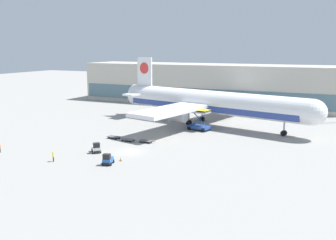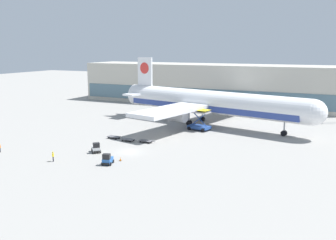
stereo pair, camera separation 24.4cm
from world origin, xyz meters
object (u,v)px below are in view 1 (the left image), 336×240
Objects in this scene: baggage_tug_foreground at (96,148)px; ground_crew_far at (53,156)px; baggage_dolly_second at (128,139)px; baggage_dolly_lead at (114,137)px; baggage_tug_mid at (108,160)px; baggage_dolly_third at (146,141)px; airplane_main at (207,103)px; traffic_cone_near at (121,159)px; ground_crew_near at (0,147)px; scissor_lift_loader at (199,122)px.

ground_crew_far is at bearing -65.71° from baggage_tug_foreground.
baggage_dolly_second is at bearing 137.40° from ground_crew_far.
baggage_dolly_second is at bearing -8.82° from baggage_dolly_lead.
baggage_tug_mid is 16.14m from baggage_dolly_third.
airplane_main is 76.10× the size of traffic_cone_near.
baggage_tug_mid reaches higher than baggage_dolly_third.
baggage_tug_mid is at bearing 76.25° from ground_crew_far.
baggage_tug_foreground is at bearing -130.82° from ground_crew_near.
baggage_dolly_lead is (-9.29, 16.29, -0.49)m from baggage_tug_mid.
ground_crew_far is 2.40× the size of traffic_cone_near.
baggage_tug_foreground is at bearing -113.01° from baggage_dolly_third.
baggage_dolly_lead is at bearing -108.20° from airplane_main.
ground_crew_far reaches higher than baggage_dolly_third.
traffic_cone_near is at bearing 87.86° from ground_crew_far.
traffic_cone_near reaches higher than baggage_dolly_third.
ground_crew_far is at bearing -91.66° from baggage_tug_mid.
baggage_dolly_third is (4.05, 0.59, 0.00)m from baggage_dolly_second.
baggage_dolly_third is 28.57m from ground_crew_near.
baggage_dolly_third is (-1.18, 16.09, -0.49)m from baggage_tug_mid.
baggage_tug_mid is 0.73× the size of baggage_dolly_third.
airplane_main is 15.37× the size of baggage_dolly_lead.
baggage_dolly_lead is 1.00× the size of baggage_dolly_second.
traffic_cone_near is (10.18, -13.59, -0.02)m from baggage_dolly_lead.
baggage_tug_foreground is at bearing -72.10° from baggage_dolly_lead.
baggage_dolly_second is 2.07× the size of ground_crew_far.
scissor_lift_loader reaches higher than baggage_tug_mid.
ground_crew_near is 24.45m from traffic_cone_near.
scissor_lift_loader reaches higher than ground_crew_far.
ground_crew_far is at bearing -112.19° from baggage_dolly_third.
baggage_tug_foreground is at bearing -94.73° from airplane_main.
scissor_lift_loader reaches higher than baggage_tug_foreground.
baggage_dolly_lead is at bearing -179.22° from baggage_dolly_third.
baggage_dolly_third is 4.95× the size of traffic_cone_near.
ground_crew_near is (-13.73, -18.60, 0.68)m from baggage_dolly_lead.
baggage_tug_mid is at bearing -83.68° from airplane_main.
traffic_cone_near is at bearing -62.27° from baggage_dolly_second.
scissor_lift_loader is 37.76m from ground_crew_far.
airplane_main is 20.76× the size of baggage_tug_foreground.
scissor_lift_loader is at bearing 61.24° from baggage_dolly_second.
baggage_dolly_second is at bearing -110.37° from ground_crew_near.
baggage_tug_mid is 1.52× the size of ground_crew_far.
baggage_tug_mid is 0.73× the size of baggage_dolly_lead.
baggage_dolly_second is (0.99, 10.12, -0.49)m from baggage_tug_foreground.
baggage_tug_foreground is 11.35m from baggage_dolly_lead.
baggage_dolly_third is (-6.00, -16.17, -1.57)m from scissor_lift_loader.
baggage_tug_mid is 2.89m from traffic_cone_near.
baggage_dolly_lead is at bearing -101.83° from ground_crew_near.
airplane_main reaches higher than baggage_dolly_third.
airplane_main is 26.03m from baggage_dolly_second.
airplane_main reaches higher than scissor_lift_loader.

